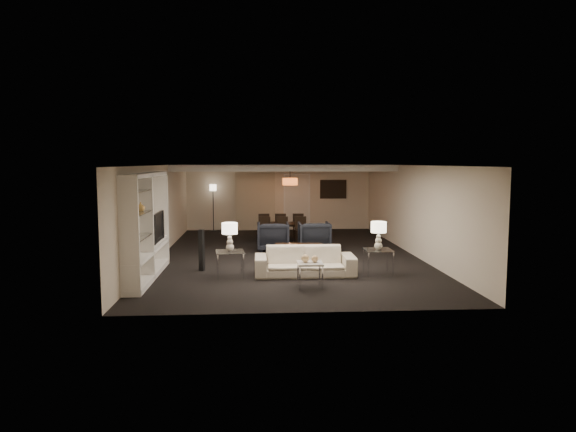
# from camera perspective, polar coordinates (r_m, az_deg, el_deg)

# --- Properties ---
(floor) EXTENTS (11.00, 11.00, 0.00)m
(floor) POSITION_cam_1_polar(r_m,az_deg,el_deg) (14.36, -0.00, -4.37)
(floor) COLOR black
(floor) RESTS_ON ground
(ceiling) EXTENTS (7.00, 11.00, 0.02)m
(ceiling) POSITION_cam_1_polar(r_m,az_deg,el_deg) (14.12, -0.00, 5.66)
(ceiling) COLOR silver
(ceiling) RESTS_ON ground
(wall_back) EXTENTS (7.00, 0.02, 2.50)m
(wall_back) POSITION_cam_1_polar(r_m,az_deg,el_deg) (19.66, -1.05, 2.11)
(wall_back) COLOR beige
(wall_back) RESTS_ON ground
(wall_front) EXTENTS (7.00, 0.02, 2.50)m
(wall_front) POSITION_cam_1_polar(r_m,az_deg,el_deg) (8.74, 2.36, -2.78)
(wall_front) COLOR beige
(wall_front) RESTS_ON ground
(wall_left) EXTENTS (0.02, 11.00, 2.50)m
(wall_left) POSITION_cam_1_polar(r_m,az_deg,el_deg) (14.39, -14.05, 0.50)
(wall_left) COLOR beige
(wall_left) RESTS_ON ground
(wall_right) EXTENTS (0.02, 11.00, 2.50)m
(wall_right) POSITION_cam_1_polar(r_m,az_deg,el_deg) (14.83, 13.62, 0.67)
(wall_right) COLOR beige
(wall_right) RESTS_ON ground
(ceiling_soffit) EXTENTS (7.00, 4.00, 0.20)m
(ceiling_soffit) POSITION_cam_1_polar(r_m,az_deg,el_deg) (17.62, -0.75, 5.40)
(ceiling_soffit) COLOR silver
(ceiling_soffit) RESTS_ON ceiling
(curtains) EXTENTS (1.50, 0.12, 2.40)m
(curtains) POSITION_cam_1_polar(r_m,az_deg,el_deg) (19.56, -3.67, 1.93)
(curtains) COLOR beige
(curtains) RESTS_ON wall_back
(door) EXTENTS (0.90, 0.05, 2.10)m
(door) POSITION_cam_1_polar(r_m,az_deg,el_deg) (19.69, 0.99, 1.53)
(door) COLOR silver
(door) RESTS_ON wall_back
(painting) EXTENTS (0.95, 0.04, 0.65)m
(painting) POSITION_cam_1_polar(r_m,az_deg,el_deg) (19.81, 5.04, 2.98)
(painting) COLOR #142D38
(painting) RESTS_ON wall_back
(media_unit) EXTENTS (0.38, 3.40, 2.35)m
(media_unit) POSITION_cam_1_polar(r_m,az_deg,el_deg) (11.82, -15.37, -1.06)
(media_unit) COLOR white
(media_unit) RESTS_ON wall_left
(pendant_light) EXTENTS (0.52, 0.52, 0.24)m
(pendant_light) POSITION_cam_1_polar(r_m,az_deg,el_deg) (17.65, 0.23, 3.84)
(pendant_light) COLOR #D8591E
(pendant_light) RESTS_ON ceiling_soffit
(sofa) EXTENTS (2.28, 0.91, 0.66)m
(sofa) POSITION_cam_1_polar(r_m,az_deg,el_deg) (11.77, 1.87, -5.04)
(sofa) COLOR beige
(sofa) RESTS_ON floor
(coffee_table) EXTENTS (1.30, 0.82, 0.45)m
(coffee_table) POSITION_cam_1_polar(r_m,az_deg,el_deg) (13.35, 1.20, -4.18)
(coffee_table) COLOR black
(coffee_table) RESTS_ON floor
(armchair_left) EXTENTS (0.93, 0.96, 0.85)m
(armchair_left) POSITION_cam_1_polar(r_m,az_deg,el_deg) (14.96, -1.65, -2.31)
(armchair_left) COLOR black
(armchair_left) RESTS_ON floor
(armchair_right) EXTENTS (0.90, 0.93, 0.85)m
(armchair_right) POSITION_cam_1_polar(r_m,az_deg,el_deg) (15.05, 2.92, -2.26)
(armchair_right) COLOR black
(armchair_right) RESTS_ON floor
(side_table_left) EXTENTS (0.68, 0.68, 0.58)m
(side_table_left) POSITION_cam_1_polar(r_m,az_deg,el_deg) (11.73, -6.45, -5.31)
(side_table_left) COLOR white
(side_table_left) RESTS_ON floor
(side_table_right) EXTENTS (0.64, 0.64, 0.58)m
(side_table_right) POSITION_cam_1_polar(r_m,az_deg,el_deg) (12.06, 9.97, -5.05)
(side_table_right) COLOR white
(side_table_right) RESTS_ON floor
(table_lamp_left) EXTENTS (0.39, 0.39, 0.65)m
(table_lamp_left) POSITION_cam_1_polar(r_m,az_deg,el_deg) (11.63, -6.49, -2.34)
(table_lamp_left) COLOR beige
(table_lamp_left) RESTS_ON side_table_left
(table_lamp_right) EXTENTS (0.38, 0.38, 0.65)m
(table_lamp_right) POSITION_cam_1_polar(r_m,az_deg,el_deg) (11.96, 10.03, -2.16)
(table_lamp_right) COLOR beige
(table_lamp_right) RESTS_ON side_table_right
(marble_table) EXTENTS (0.52, 0.52, 0.52)m
(marble_table) POSITION_cam_1_polar(r_m,az_deg,el_deg) (10.71, 2.45, -6.54)
(marble_table) COLOR white
(marble_table) RESTS_ON floor
(gold_gourd_a) EXTENTS (0.17, 0.17, 0.17)m
(gold_gourd_a) POSITION_cam_1_polar(r_m,az_deg,el_deg) (10.63, 1.92, -4.74)
(gold_gourd_a) COLOR #E1B677
(gold_gourd_a) RESTS_ON marble_table
(gold_gourd_b) EXTENTS (0.15, 0.15, 0.15)m
(gold_gourd_b) POSITION_cam_1_polar(r_m,az_deg,el_deg) (10.65, 3.00, -4.78)
(gold_gourd_b) COLOR tan
(gold_gourd_b) RESTS_ON marble_table
(television) EXTENTS (1.17, 0.15, 0.67)m
(television) POSITION_cam_1_polar(r_m,az_deg,el_deg) (12.32, -14.75, -1.18)
(television) COLOR black
(television) RESTS_ON media_unit
(vase_blue) EXTENTS (0.17, 0.17, 0.18)m
(vase_blue) POSITION_cam_1_polar(r_m,az_deg,el_deg) (10.61, -16.73, -2.03)
(vase_blue) COLOR #243F9D
(vase_blue) RESTS_ON media_unit
(vase_amber) EXTENTS (0.18, 0.18, 0.19)m
(vase_amber) POSITION_cam_1_polar(r_m,az_deg,el_deg) (11.19, -16.06, 1.00)
(vase_amber) COLOR gold
(vase_amber) RESTS_ON media_unit
(floor_speaker) EXTENTS (0.14, 0.14, 0.99)m
(floor_speaker) POSITION_cam_1_polar(r_m,az_deg,el_deg) (12.41, -9.59, -3.77)
(floor_speaker) COLOR black
(floor_speaker) RESTS_ON floor
(dining_table) EXTENTS (1.64, 0.96, 0.57)m
(dining_table) POSITION_cam_1_polar(r_m,az_deg,el_deg) (17.04, -0.70, -1.76)
(dining_table) COLOR black
(dining_table) RESTS_ON floor
(chair_nl) EXTENTS (0.43, 0.43, 0.84)m
(chair_nl) POSITION_cam_1_polar(r_m,az_deg,el_deg) (16.36, -2.68, -1.61)
(chair_nl) COLOR black
(chair_nl) RESTS_ON floor
(chair_nm) EXTENTS (0.42, 0.42, 0.84)m
(chair_nm) POSITION_cam_1_polar(r_m,az_deg,el_deg) (16.38, -0.58, -1.59)
(chair_nm) COLOR black
(chair_nm) RESTS_ON floor
(chair_nr) EXTENTS (0.43, 0.43, 0.84)m
(chair_nr) POSITION_cam_1_polar(r_m,az_deg,el_deg) (16.43, 1.51, -1.57)
(chair_nr) COLOR black
(chair_nr) RESTS_ON floor
(chair_fl) EXTENTS (0.43, 0.43, 0.84)m
(chair_fl) POSITION_cam_1_polar(r_m,az_deg,el_deg) (17.65, -2.76, -1.05)
(chair_fl) COLOR black
(chair_fl) RESTS_ON floor
(chair_fm) EXTENTS (0.42, 0.42, 0.84)m
(chair_fm) POSITION_cam_1_polar(r_m,az_deg,el_deg) (17.67, -0.81, -1.04)
(chair_fm) COLOR black
(chair_fm) RESTS_ON floor
(chair_fr) EXTENTS (0.41, 0.41, 0.84)m
(chair_fr) POSITION_cam_1_polar(r_m,az_deg,el_deg) (17.71, 1.13, -1.02)
(chair_fr) COLOR black
(chair_fr) RESTS_ON floor
(floor_lamp) EXTENTS (0.31, 0.31, 1.76)m
(floor_lamp) POSITION_cam_1_polar(r_m,az_deg,el_deg) (19.40, -8.30, 0.89)
(floor_lamp) COLOR black
(floor_lamp) RESTS_ON floor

